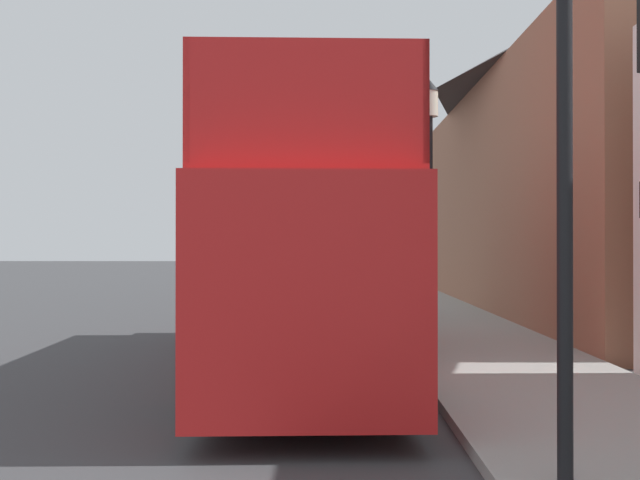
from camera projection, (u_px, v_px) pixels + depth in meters
ground_plane at (217, 311)px, 23.82m from camera, size 144.00×144.00×0.00m
sidewalk at (439, 318)px, 20.74m from camera, size 3.30×108.00×0.14m
brick_terrace_rear at (563, 164)px, 24.61m from camera, size 6.00×23.79×9.58m
tour_bus at (303, 260)px, 12.77m from camera, size 2.99×10.92×4.25m
parked_car_ahead_of_bus at (339, 297)px, 20.84m from camera, size 1.90×4.23×1.40m
lamp_post_nearest at (564, 81)px, 6.17m from camera, size 0.35×0.35×4.85m
lamp_post_second at (429, 166)px, 13.29m from camera, size 0.35×0.35×4.93m
lamp_post_third at (405, 200)px, 20.40m from camera, size 0.35×0.35×4.64m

